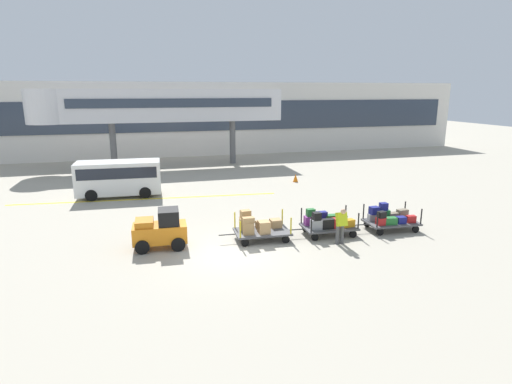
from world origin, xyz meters
name	(u,v)px	position (x,y,z in m)	size (l,w,h in m)	color
ground_plane	(230,251)	(0.00, 0.00, 0.00)	(120.00, 120.00, 0.00)	#A8A08E
apron_lead_line	(147,199)	(-2.96, 9.28, 0.00)	(15.19, 0.20, 0.01)	yellow
terminal_building	(172,119)	(0.00, 25.98, 3.48)	(60.87, 2.51, 6.95)	silver
jet_bridge	(151,106)	(-2.05, 19.99, 4.96)	(19.86, 3.00, 6.30)	silver
baggage_tug	(161,230)	(-2.58, 1.13, 0.75)	(2.16, 1.33, 1.58)	orange
baggage_cart_lead	(258,227)	(1.42, 0.95, 0.56)	(3.04, 1.52, 1.25)	#4C4C4F
baggage_cart_middle	(327,223)	(4.49, 0.77, 0.54)	(3.04, 1.52, 1.14)	#4C4C4F
baggage_cart_tail	(389,218)	(7.49, 0.62, 0.53)	(3.04, 1.52, 1.18)	#4C4C4F
baggage_handler	(341,224)	(4.51, -0.48, 0.87)	(0.41, 0.45, 1.56)	#4C4C4C
shuttle_van	(119,176)	(-4.47, 10.44, 1.23)	(4.89, 2.17, 2.10)	white
safety_cone_near	(296,178)	(7.09, 11.36, 0.28)	(0.36, 0.36, 0.55)	orange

